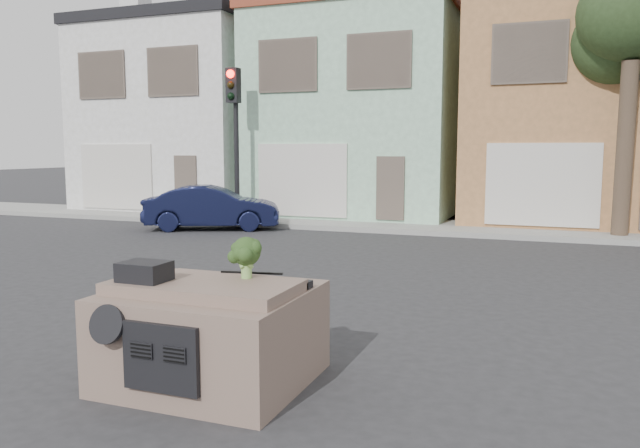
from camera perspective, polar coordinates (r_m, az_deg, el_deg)
The scene contains 12 objects.
ground_plane at distance 9.57m, azimuth -0.46°, elevation -8.12°, with size 120.00×120.00×0.00m, color #303033.
sidewalk at distance 19.55m, azimuth 10.80°, elevation -0.30°, with size 40.00×3.00×0.15m, color gray.
townhouse_white at distance 27.24m, azimuth -11.15°, elevation 9.48°, with size 7.20×8.20×7.55m, color white.
townhouse_mint at distance 24.14m, azimuth 4.38°, elevation 9.94°, with size 7.20×8.20×7.55m, color #A5D5B3.
townhouse_tan at distance 23.15m, azimuth 22.74°, elevation 9.56°, with size 7.20×8.20×7.55m, color #AF7849.
navy_sedan at distance 19.61m, azimuth -9.77°, elevation -0.48°, with size 1.43×4.11×1.36m, color #121736.
traffic_signal at distance 20.62m, azimuth -7.77°, elevation 7.02°, with size 0.40×0.40×5.10m, color black.
tree_near at distance 18.57m, azimuth 26.40°, elevation 11.65°, with size 4.40×4.00×8.50m, color #2B401F.
car_dashboard at distance 6.81m, azimuth -9.81°, elevation -9.55°, with size 2.00×1.80×1.12m, color #7B6356.
instrument_hump at distance 6.69m, azimuth -15.75°, elevation -4.20°, with size 0.48×0.38×0.20m, color black.
wiper_arm at distance 6.87m, azimuth -6.27°, elevation -4.45°, with size 0.70×0.03×0.02m, color black.
broccoli at distance 6.60m, azimuth -6.75°, elevation -3.03°, with size 0.37×0.37×0.45m, color #243B18.
Camera 1 is at (3.36, -8.61, 2.47)m, focal length 35.00 mm.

